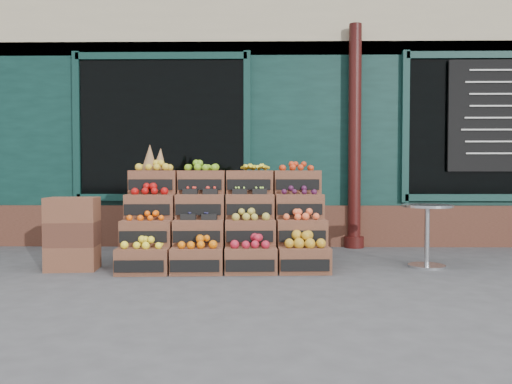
{
  "coord_description": "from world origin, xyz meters",
  "views": [
    {
      "loc": [
        -0.12,
        -5.15,
        1.05
      ],
      "look_at": [
        -0.2,
        0.7,
        0.85
      ],
      "focal_mm": 35.0,
      "sensor_mm": 36.0,
      "label": 1
    }
  ],
  "objects": [
    {
      "name": "bistro_table",
      "position": [
        1.75,
        0.52,
        0.45
      ],
      "size": [
        0.57,
        0.57,
        0.71
      ],
      "rotation": [
        0.0,
        0.0,
        0.15
      ],
      "color": "#AFB1B6",
      "rests_on": "ground"
    },
    {
      "name": "spare_crates",
      "position": [
        -2.22,
        0.31,
        0.4
      ],
      "size": [
        0.57,
        0.42,
        0.8
      ],
      "rotation": [
        0.0,
        0.0,
        0.1
      ],
      "color": "brown",
      "rests_on": "ground"
    },
    {
      "name": "crate_display",
      "position": [
        -0.56,
        0.63,
        0.44
      ],
      "size": [
        2.32,
        1.21,
        1.42
      ],
      "rotation": [
        0.0,
        0.0,
        0.05
      ],
      "color": "brown",
      "rests_on": "ground"
    },
    {
      "name": "ground",
      "position": [
        0.0,
        0.0,
        0.0
      ],
      "size": [
        60.0,
        60.0,
        0.0
      ],
      "primitive_type": "plane",
      "color": "#414143",
      "rests_on": "ground"
    },
    {
      "name": "shopkeeper",
      "position": [
        -1.74,
        2.61,
        1.09
      ],
      "size": [
        0.92,
        0.75,
        2.19
      ],
      "primitive_type": "imported",
      "rotation": [
        0.0,
        0.0,
        2.82
      ],
      "color": "#14461B",
      "rests_on": "ground"
    },
    {
      "name": "shop_facade",
      "position": [
        0.0,
        5.11,
        2.4
      ],
      "size": [
        12.0,
        6.24,
        4.8
      ],
      "color": "#0D2C27",
      "rests_on": "ground"
    }
  ]
}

